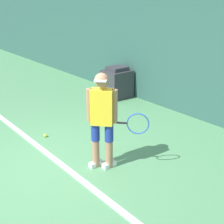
% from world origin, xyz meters
% --- Properties ---
extents(ground_plane, '(24.00, 24.00, 0.00)m').
position_xyz_m(ground_plane, '(0.00, 0.00, 0.00)').
color(ground_plane, '#518C5B').
extents(back_wall, '(24.00, 0.10, 2.90)m').
position_xyz_m(back_wall, '(0.00, 3.70, 1.45)').
color(back_wall, '#2D564C').
rests_on(back_wall, ground_plane).
extents(court_baseline, '(21.60, 0.10, 0.01)m').
position_xyz_m(court_baseline, '(0.00, 0.22, 0.01)').
color(court_baseline, white).
rests_on(court_baseline, ground_plane).
extents(tennis_player, '(0.73, 0.71, 1.58)m').
position_xyz_m(tennis_player, '(0.60, 0.74, 0.87)').
color(tennis_player, '#A37556').
rests_on(tennis_player, ground_plane).
extents(tennis_ball, '(0.07, 0.07, 0.07)m').
position_xyz_m(tennis_ball, '(-1.02, 0.52, 0.03)').
color(tennis_ball, '#D1E533').
rests_on(tennis_ball, ground_plane).
extents(covered_chair, '(0.62, 0.69, 0.85)m').
position_xyz_m(covered_chair, '(-2.06, 3.26, 0.40)').
color(covered_chair, '#333338').
rests_on(covered_chair, ground_plane).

